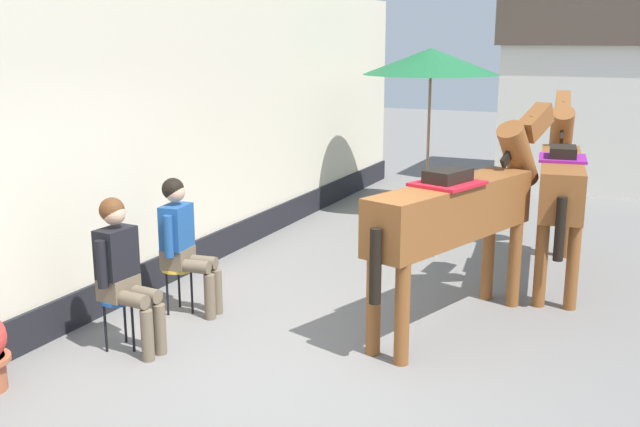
% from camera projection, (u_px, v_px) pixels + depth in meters
% --- Properties ---
extents(ground_plane, '(40.00, 40.00, 0.00)m').
position_uv_depth(ground_plane, '(413.00, 270.00, 8.92)').
color(ground_plane, slate).
extents(pub_facade_wall, '(0.34, 14.00, 3.40)m').
position_uv_depth(pub_facade_wall, '(157.00, 147.00, 8.28)').
color(pub_facade_wall, beige).
rests_on(pub_facade_wall, ground_plane).
extents(distant_cottage, '(3.40, 2.60, 3.50)m').
position_uv_depth(distant_cottage, '(597.00, 89.00, 13.86)').
color(distant_cottage, silver).
rests_on(distant_cottage, ground_plane).
extents(seated_visitor_near, '(0.61, 0.49, 1.39)m').
position_uv_depth(seated_visitor_near, '(123.00, 267.00, 6.46)').
color(seated_visitor_near, '#194C99').
rests_on(seated_visitor_near, ground_plane).
extents(seated_visitor_far, '(0.61, 0.49, 1.39)m').
position_uv_depth(seated_visitor_far, '(183.00, 239.00, 7.36)').
color(seated_visitor_far, gold).
rests_on(seated_visitor_far, ground_plane).
extents(saddled_horse_near, '(1.19, 2.89, 2.06)m').
position_uv_depth(saddled_horse_near, '(460.00, 209.00, 6.97)').
color(saddled_horse_near, brown).
rests_on(saddled_horse_near, ground_plane).
extents(saddled_horse_far, '(0.74, 2.99, 2.06)m').
position_uv_depth(saddled_horse_far, '(560.00, 179.00, 8.44)').
color(saddled_horse_far, brown).
rests_on(saddled_horse_far, ground_plane).
extents(cafe_parasol, '(2.10, 2.10, 2.58)m').
position_uv_depth(cafe_parasol, '(431.00, 62.00, 11.31)').
color(cafe_parasol, black).
rests_on(cafe_parasol, ground_plane).
extents(spare_stool_white, '(0.32, 0.32, 0.46)m').
position_uv_depth(spare_stool_white, '(427.00, 226.00, 9.41)').
color(spare_stool_white, white).
rests_on(spare_stool_white, ground_plane).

